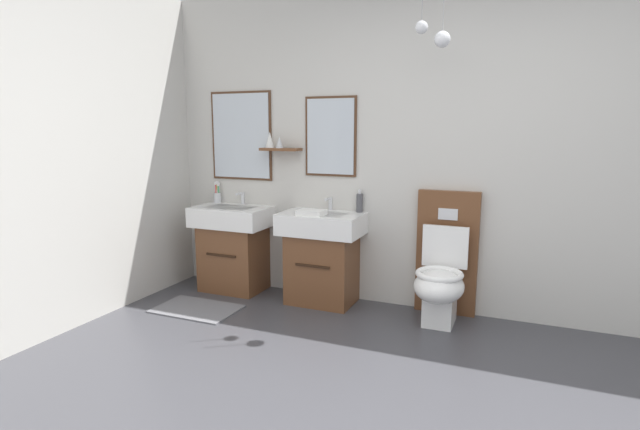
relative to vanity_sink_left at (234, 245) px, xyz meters
The scene contains 10 objects.
wall_back 2.17m from the vanity_sink_left, ahead, with size 5.42×0.58×2.65m.
bath_mat 0.72m from the vanity_sink_left, 90.00° to the right, with size 0.68×0.44×0.01m, color slate.
vanity_sink_left is the anchor object (origin of this frame).
tap_on_left_sink 0.46m from the vanity_sink_left, 90.00° to the left, with size 0.03×0.13×0.11m.
vanity_sink_right 0.89m from the vanity_sink_left, ahead, with size 0.69×0.46×0.78m.
tap_on_right_sink 1.00m from the vanity_sink_left, 10.55° to the left, with size 0.03×0.13×0.11m.
toilet 1.90m from the vanity_sink_left, ahead, with size 0.48×0.62×1.00m.
toothbrush_cup 0.52m from the vanity_sink_left, 150.01° to the left, with size 0.07×0.07×0.21m.
soap_dispenser 1.25m from the vanity_sink_left, ahead, with size 0.06×0.06×0.19m.
folded_hand_towel 0.94m from the vanity_sink_left, ahead, with size 0.22×0.16×0.04m, color white.
Camera 1 is at (0.49, -1.99, 1.49)m, focal length 27.83 mm.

